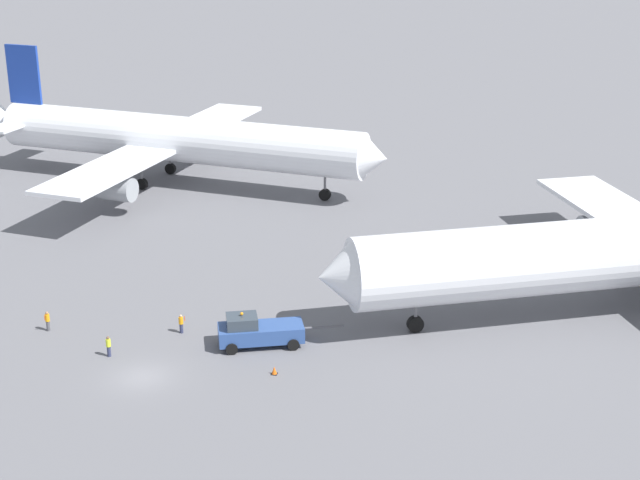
{
  "coord_description": "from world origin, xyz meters",
  "views": [
    {
      "loc": [
        25.85,
        -56.46,
        32.79
      ],
      "look_at": [
        8.45,
        19.82,
        4.0
      ],
      "focal_mm": 53.92,
      "sensor_mm": 36.0,
      "label": 1
    }
  ],
  "objects_px": {
    "pushback_tug": "(258,331)",
    "ground_crew_marshaller_foreground": "(181,323)",
    "ground_crew_ramp_agent_by_cones": "(109,346)",
    "traffic_cone_wingtip_starboard": "(274,371)",
    "ground_crew_wing_walker_right": "(48,321)",
    "airliner_at_gate_left": "(175,140)"
  },
  "relations": [
    {
      "from": "ground_crew_ramp_agent_by_cones",
      "to": "ground_crew_wing_walker_right",
      "type": "bearing_deg",
      "value": 155.11
    },
    {
      "from": "ground_crew_marshaller_foreground",
      "to": "ground_crew_wing_walker_right",
      "type": "bearing_deg",
      "value": -169.29
    },
    {
      "from": "pushback_tug",
      "to": "ground_crew_marshaller_foreground",
      "type": "distance_m",
      "value": 6.54
    },
    {
      "from": "ground_crew_wing_walker_right",
      "to": "traffic_cone_wingtip_starboard",
      "type": "distance_m",
      "value": 19.49
    },
    {
      "from": "airliner_at_gate_left",
      "to": "ground_crew_wing_walker_right",
      "type": "relative_size",
      "value": 31.03
    },
    {
      "from": "ground_crew_marshaller_foreground",
      "to": "pushback_tug",
      "type": "bearing_deg",
      "value": -6.7
    },
    {
      "from": "traffic_cone_wingtip_starboard",
      "to": "ground_crew_ramp_agent_by_cones",
      "type": "bearing_deg",
      "value": -179.81
    },
    {
      "from": "airliner_at_gate_left",
      "to": "ground_crew_marshaller_foreground",
      "type": "height_order",
      "value": "airliner_at_gate_left"
    },
    {
      "from": "ground_crew_ramp_agent_by_cones",
      "to": "traffic_cone_wingtip_starboard",
      "type": "relative_size",
      "value": 2.72
    },
    {
      "from": "ground_crew_ramp_agent_by_cones",
      "to": "traffic_cone_wingtip_starboard",
      "type": "height_order",
      "value": "ground_crew_ramp_agent_by_cones"
    },
    {
      "from": "airliner_at_gate_left",
      "to": "traffic_cone_wingtip_starboard",
      "type": "relative_size",
      "value": 84.21
    },
    {
      "from": "ground_crew_marshaller_foreground",
      "to": "ground_crew_ramp_agent_by_cones",
      "type": "relative_size",
      "value": 0.95
    },
    {
      "from": "airliner_at_gate_left",
      "to": "traffic_cone_wingtip_starboard",
      "type": "distance_m",
      "value": 49.25
    },
    {
      "from": "pushback_tug",
      "to": "ground_crew_wing_walker_right",
      "type": "distance_m",
      "value": 16.89
    },
    {
      "from": "airliner_at_gate_left",
      "to": "ground_crew_ramp_agent_by_cones",
      "type": "bearing_deg",
      "value": -75.77
    },
    {
      "from": "pushback_tug",
      "to": "traffic_cone_wingtip_starboard",
      "type": "distance_m",
      "value": 4.92
    },
    {
      "from": "ground_crew_marshaller_foreground",
      "to": "traffic_cone_wingtip_starboard",
      "type": "bearing_deg",
      "value": -29.09
    },
    {
      "from": "pushback_tug",
      "to": "ground_crew_ramp_agent_by_cones",
      "type": "xyz_separation_m",
      "value": [
        -10.31,
        -4.23,
        -0.35
      ]
    },
    {
      "from": "pushback_tug",
      "to": "ground_crew_marshaller_foreground",
      "type": "relative_size",
      "value": 6.08
    },
    {
      "from": "pushback_tug",
      "to": "ground_crew_marshaller_foreground",
      "type": "xyz_separation_m",
      "value": [
        -6.48,
        0.76,
        -0.4
      ]
    },
    {
      "from": "airliner_at_gate_left",
      "to": "pushback_tug",
      "type": "xyz_separation_m",
      "value": [
        21.21,
        -38.74,
        -4.12
      ]
    },
    {
      "from": "ground_crew_wing_walker_right",
      "to": "airliner_at_gate_left",
      "type": "bearing_deg",
      "value": 96.24
    }
  ]
}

